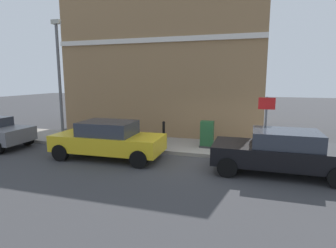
% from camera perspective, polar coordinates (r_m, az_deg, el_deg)
% --- Properties ---
extents(ground, '(80.00, 80.00, 0.00)m').
position_cam_1_polar(ground, '(10.50, 8.38, -7.92)').
color(ground, '#38383A').
extents(sidewalk, '(2.62, 30.00, 0.15)m').
position_cam_1_polar(sidewalk, '(14.31, -14.82, -3.14)').
color(sidewalk, gray).
rests_on(sidewalk, ground).
extents(corner_building, '(6.58, 10.70, 7.43)m').
position_cam_1_polar(corner_building, '(17.06, 0.79, 11.46)').
color(corner_building, olive).
rests_on(corner_building, ground).
extents(car_black, '(1.96, 4.23, 1.45)m').
position_cam_1_polar(car_black, '(9.77, 22.26, -5.26)').
color(car_black, black).
rests_on(car_black, ground).
extents(car_yellow, '(1.96, 4.34, 1.47)m').
position_cam_1_polar(car_yellow, '(11.00, -12.32, -3.14)').
color(car_yellow, gold).
rests_on(car_yellow, ground).
extents(utility_cabinet, '(0.46, 0.61, 1.15)m').
position_cam_1_polar(utility_cabinet, '(12.03, 8.10, -2.32)').
color(utility_cabinet, '#1E4C28').
rests_on(utility_cabinet, sidewalk).
extents(bollard_near_cabinet, '(0.14, 0.14, 1.04)m').
position_cam_1_polar(bollard_near_cabinet, '(12.59, -0.90, -1.59)').
color(bollard_near_cabinet, black).
rests_on(bollard_near_cabinet, sidewalk).
extents(bollard_far_kerb, '(0.14, 0.14, 1.04)m').
position_cam_1_polar(bollard_far_kerb, '(12.17, -8.43, -2.07)').
color(bollard_far_kerb, black).
rests_on(bollard_far_kerb, sidewalk).
extents(street_sign, '(0.08, 0.60, 2.30)m').
position_cam_1_polar(street_sign, '(10.88, 19.67, 1.22)').
color(street_sign, '#59595B').
rests_on(street_sign, sidewalk).
extents(lamppost, '(0.20, 0.44, 5.72)m').
position_cam_1_polar(lamppost, '(14.65, -21.66, 9.53)').
color(lamppost, '#59595B').
rests_on(lamppost, sidewalk).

